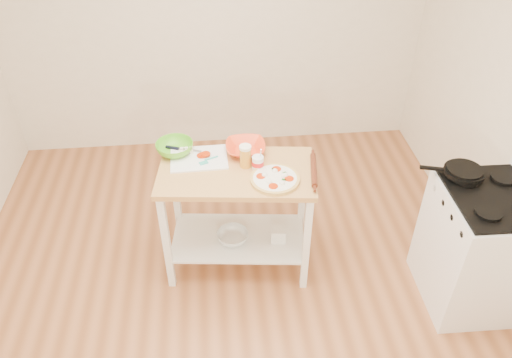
{
  "coord_description": "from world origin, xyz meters",
  "views": [
    {
      "loc": [
        -0.06,
        -2.28,
        2.96
      ],
      "look_at": [
        0.22,
        0.51,
        0.78
      ],
      "focal_mm": 35.0,
      "sensor_mm": 36.0,
      "label": 1
    }
  ],
  "objects_px": {
    "shelf_glass_bowl": "(233,237)",
    "rolling_pin": "(314,170)",
    "spatula": "(208,160)",
    "yogurt_tub": "(258,163)",
    "cutting_board": "(199,158)",
    "orange_bowl": "(246,148)",
    "knife": "(179,149)",
    "prep_island": "(237,199)",
    "skillet": "(463,172)",
    "beer_pint": "(245,156)",
    "shelf_bin": "(278,234)",
    "green_bowl": "(175,148)",
    "gas_stove": "(476,248)",
    "pizza": "(275,179)"
  },
  "relations": [
    {
      "from": "skillet",
      "to": "green_bowl",
      "type": "distance_m",
      "value": 1.99
    },
    {
      "from": "pizza",
      "to": "shelf_glass_bowl",
      "type": "bearing_deg",
      "value": 158.93
    },
    {
      "from": "shelf_bin",
      "to": "beer_pint",
      "type": "bearing_deg",
      "value": 157.16
    },
    {
      "from": "rolling_pin",
      "to": "shelf_bin",
      "type": "distance_m",
      "value": 0.65
    },
    {
      "from": "beer_pint",
      "to": "shelf_bin",
      "type": "xyz_separation_m",
      "value": [
        0.23,
        -0.1,
        -0.67
      ]
    },
    {
      "from": "cutting_board",
      "to": "beer_pint",
      "type": "relative_size",
      "value": 2.45
    },
    {
      "from": "green_bowl",
      "to": "shelf_glass_bowl",
      "type": "height_order",
      "value": "green_bowl"
    },
    {
      "from": "knife",
      "to": "yogurt_tub",
      "type": "bearing_deg",
      "value": -5.64
    },
    {
      "from": "orange_bowl",
      "to": "shelf_bin",
      "type": "bearing_deg",
      "value": -50.7
    },
    {
      "from": "prep_island",
      "to": "shelf_bin",
      "type": "height_order",
      "value": "prep_island"
    },
    {
      "from": "green_bowl",
      "to": "shelf_bin",
      "type": "height_order",
      "value": "green_bowl"
    },
    {
      "from": "beer_pint",
      "to": "shelf_glass_bowl",
      "type": "relative_size",
      "value": 0.69
    },
    {
      "from": "spatula",
      "to": "green_bowl",
      "type": "bearing_deg",
      "value": 126.66
    },
    {
      "from": "prep_island",
      "to": "shelf_glass_bowl",
      "type": "relative_size",
      "value": 4.76
    },
    {
      "from": "orange_bowl",
      "to": "shelf_bin",
      "type": "xyz_separation_m",
      "value": [
        0.22,
        -0.27,
        -0.62
      ]
    },
    {
      "from": "spatula",
      "to": "knife",
      "type": "xyz_separation_m",
      "value": [
        -0.21,
        0.17,
        0.0
      ]
    },
    {
      "from": "cutting_board",
      "to": "rolling_pin",
      "type": "height_order",
      "value": "rolling_pin"
    },
    {
      "from": "shelf_bin",
      "to": "spatula",
      "type": "bearing_deg",
      "value": 161.04
    },
    {
      "from": "spatula",
      "to": "shelf_bin",
      "type": "xyz_separation_m",
      "value": [
        0.49,
        -0.17,
        -0.6
      ]
    },
    {
      "from": "skillet",
      "to": "spatula",
      "type": "xyz_separation_m",
      "value": [
        -1.68,
        0.38,
        -0.06
      ]
    },
    {
      "from": "knife",
      "to": "rolling_pin",
      "type": "distance_m",
      "value": 0.99
    },
    {
      "from": "orange_bowl",
      "to": "shelf_glass_bowl",
      "type": "bearing_deg",
      "value": -117.55
    },
    {
      "from": "skillet",
      "to": "spatula",
      "type": "height_order",
      "value": "skillet"
    },
    {
      "from": "orange_bowl",
      "to": "shelf_glass_bowl",
      "type": "height_order",
      "value": "orange_bowl"
    },
    {
      "from": "spatula",
      "to": "shelf_glass_bowl",
      "type": "distance_m",
      "value": 0.65
    },
    {
      "from": "shelf_glass_bowl",
      "to": "rolling_pin",
      "type": "bearing_deg",
      "value": -5.02
    },
    {
      "from": "cutting_board",
      "to": "spatula",
      "type": "relative_size",
      "value": 2.94
    },
    {
      "from": "spatula",
      "to": "rolling_pin",
      "type": "bearing_deg",
      "value": -37.54
    },
    {
      "from": "orange_bowl",
      "to": "beer_pint",
      "type": "height_order",
      "value": "beer_pint"
    },
    {
      "from": "gas_stove",
      "to": "skillet",
      "type": "xyz_separation_m",
      "value": [
        -0.13,
        0.22,
        0.5
      ]
    },
    {
      "from": "spatula",
      "to": "rolling_pin",
      "type": "xyz_separation_m",
      "value": [
        0.72,
        -0.2,
        0.0
      ]
    },
    {
      "from": "prep_island",
      "to": "gas_stove",
      "type": "height_order",
      "value": "gas_stove"
    },
    {
      "from": "pizza",
      "to": "yogurt_tub",
      "type": "height_order",
      "value": "yogurt_tub"
    },
    {
      "from": "knife",
      "to": "orange_bowl",
      "type": "bearing_deg",
      "value": 13.03
    },
    {
      "from": "gas_stove",
      "to": "yogurt_tub",
      "type": "height_order",
      "value": "gas_stove"
    },
    {
      "from": "prep_island",
      "to": "yogurt_tub",
      "type": "height_order",
      "value": "yogurt_tub"
    },
    {
      "from": "spatula",
      "to": "rolling_pin",
      "type": "height_order",
      "value": "rolling_pin"
    },
    {
      "from": "cutting_board",
      "to": "knife",
      "type": "distance_m",
      "value": 0.19
    },
    {
      "from": "prep_island",
      "to": "spatula",
      "type": "height_order",
      "value": "spatula"
    },
    {
      "from": "skillet",
      "to": "shelf_glass_bowl",
      "type": "xyz_separation_m",
      "value": [
        -1.53,
        0.24,
        -0.68
      ]
    },
    {
      "from": "gas_stove",
      "to": "knife",
      "type": "xyz_separation_m",
      "value": [
        -2.02,
        0.77,
        0.44
      ]
    },
    {
      "from": "yogurt_tub",
      "to": "shelf_glass_bowl",
      "type": "relative_size",
      "value": 0.73
    },
    {
      "from": "spatula",
      "to": "rolling_pin",
      "type": "distance_m",
      "value": 0.74
    },
    {
      "from": "yogurt_tub",
      "to": "cutting_board",
      "type": "bearing_deg",
      "value": 158.55
    },
    {
      "from": "shelf_bin",
      "to": "cutting_board",
      "type": "bearing_deg",
      "value": 158.66
    },
    {
      "from": "spatula",
      "to": "yogurt_tub",
      "type": "xyz_separation_m",
      "value": [
        0.34,
        -0.11,
        0.03
      ]
    },
    {
      "from": "spatula",
      "to": "yogurt_tub",
      "type": "bearing_deg",
      "value": -40.3
    },
    {
      "from": "gas_stove",
      "to": "pizza",
      "type": "xyz_separation_m",
      "value": [
        -1.37,
        0.35,
        0.44
      ]
    },
    {
      "from": "prep_island",
      "to": "shelf_bin",
      "type": "relative_size",
      "value": 10.29
    },
    {
      "from": "skillet",
      "to": "cutting_board",
      "type": "height_order",
      "value": "skillet"
    }
  ]
}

